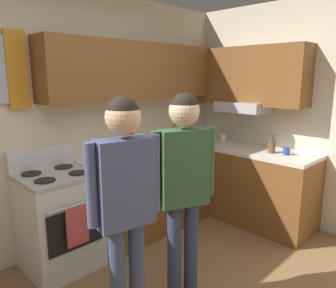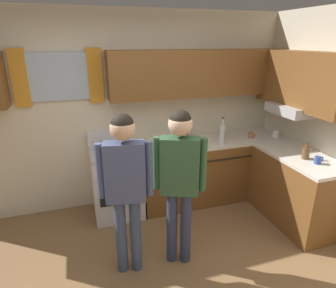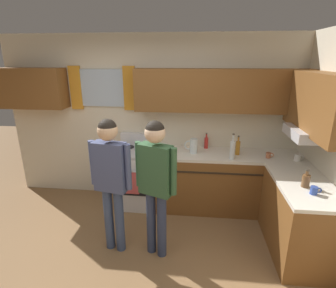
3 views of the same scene
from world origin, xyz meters
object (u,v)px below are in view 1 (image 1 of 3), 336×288
at_px(bottle_oil_amber, 174,139).
at_px(cup_terracotta, 202,141).
at_px(bottle_squat_brown, 272,146).
at_px(mug_ceramic_white, 224,137).
at_px(bottle_tall_clear, 180,140).
at_px(mug_cobalt_blue, 287,151).
at_px(stove_oven, 58,219).
at_px(water_pitcher, 132,147).
at_px(adult_left, 125,192).
at_px(adult_in_plaid, 183,175).
at_px(bottle_sauce_red, 133,143).

bearing_deg(bottle_oil_amber, cup_terracotta, -11.83).
distance_m(bottle_squat_brown, mug_ceramic_white, 0.82).
xyz_separation_m(bottle_tall_clear, mug_cobalt_blue, (0.73, -0.93, -0.10)).
distance_m(stove_oven, cup_terracotta, 1.99).
xyz_separation_m(water_pitcher, adult_left, (-0.91, -1.07, 0.02)).
xyz_separation_m(mug_cobalt_blue, mug_ceramic_white, (0.16, 0.96, 0.00)).
distance_m(mug_ceramic_white, adult_left, 2.52).
bearing_deg(adult_in_plaid, cup_terracotta, 34.80).
bearing_deg(bottle_squat_brown, mug_cobalt_blue, -79.88).
bearing_deg(cup_terracotta, bottle_sauce_red, 159.47).
relative_size(cup_terracotta, adult_in_plaid, 0.07).
bearing_deg(bottle_sauce_red, bottle_tall_clear, -51.05).
bearing_deg(bottle_sauce_red, bottle_squat_brown, -48.77).
distance_m(stove_oven, adult_in_plaid, 1.34).
distance_m(bottle_squat_brown, water_pitcher, 1.57).
relative_size(mug_cobalt_blue, adult_left, 0.07).
bearing_deg(mug_cobalt_blue, bottle_oil_amber, 119.25).
bearing_deg(bottle_tall_clear, bottle_squat_brown, -47.56).
height_order(bottle_squat_brown, adult_left, adult_left).
bearing_deg(cup_terracotta, mug_ceramic_white, -11.05).
distance_m(bottle_oil_amber, bottle_sauce_red, 0.51).
relative_size(bottle_sauce_red, bottle_tall_clear, 0.67).
height_order(mug_ceramic_white, adult_in_plaid, adult_in_plaid).
distance_m(stove_oven, bottle_squat_brown, 2.37).
bearing_deg(bottle_tall_clear, bottle_sauce_red, 128.95).
distance_m(bottle_squat_brown, adult_left, 2.16).
distance_m(mug_cobalt_blue, mug_ceramic_white, 0.97).
distance_m(bottle_oil_amber, cup_terracotta, 0.44).
xyz_separation_m(bottle_squat_brown, adult_in_plaid, (-1.63, -0.15, 0.05)).
height_order(stove_oven, water_pitcher, water_pitcher).
height_order(bottle_sauce_red, water_pitcher, bottle_sauce_red).
xyz_separation_m(bottle_squat_brown, mug_cobalt_blue, (0.03, -0.16, -0.03)).
relative_size(bottle_tall_clear, cup_terracotta, 3.37).
height_order(mug_ceramic_white, adult_left, adult_left).
height_order(mug_ceramic_white, water_pitcher, water_pitcher).
distance_m(bottle_tall_clear, adult_left, 1.70).
xyz_separation_m(cup_terracotta, water_pitcher, (-1.07, 0.09, 0.07)).
bearing_deg(adult_left, mug_ceramic_white, 21.31).
relative_size(bottle_tall_clear, water_pitcher, 1.67).
bearing_deg(water_pitcher, mug_ceramic_white, -6.35).
bearing_deg(bottle_oil_amber, bottle_squat_brown, -57.98).
xyz_separation_m(bottle_squat_brown, bottle_sauce_red, (-1.04, 1.19, 0.02)).
bearing_deg(adult_in_plaid, mug_ceramic_white, 27.31).
bearing_deg(stove_oven, adult_left, -92.53).
xyz_separation_m(water_pitcher, adult_in_plaid, (-0.39, -1.10, 0.02)).
relative_size(bottle_tall_clear, adult_left, 0.22).
bearing_deg(mug_cobalt_blue, bottle_sauce_red, 128.39).
xyz_separation_m(bottle_tall_clear, water_pitcher, (-0.54, 0.19, -0.03)).
xyz_separation_m(mug_cobalt_blue, adult_left, (-2.18, 0.04, 0.09)).
distance_m(cup_terracotta, water_pitcher, 1.07).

